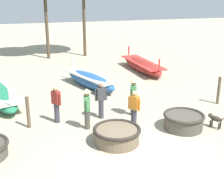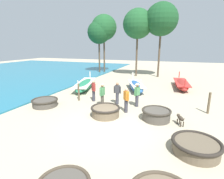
{
  "view_description": "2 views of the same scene",
  "coord_description": "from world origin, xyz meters",
  "px_view_note": "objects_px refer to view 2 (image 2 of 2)",
  "views": [
    {
      "loc": [
        -3.31,
        -8.66,
        5.38
      ],
      "look_at": [
        -0.04,
        3.77,
        1.08
      ],
      "focal_mm": 50.0,
      "sensor_mm": 36.0,
      "label": 1
    },
    {
      "loc": [
        3.09,
        -7.87,
        4.04
      ],
      "look_at": [
        -0.84,
        2.76,
        1.18
      ],
      "focal_mm": 28.0,
      "sensor_mm": 36.0,
      "label": 2
    }
  ],
  "objects_px": {
    "coracle_far_right": "(45,102)",
    "long_boat_white_hull": "(85,85)",
    "fisherman_crouching": "(126,99)",
    "tree_left_mid": "(138,24)",
    "coracle_far_left": "(156,114)",
    "long_boat_green_hull": "(136,86)",
    "tree_leftmost": "(161,19)",
    "tree_tall_back": "(104,28)",
    "fisherman_hauling": "(117,93)",
    "coracle_tilted": "(196,146)",
    "tree_rightmost": "(99,32)",
    "fisherman_standing_right": "(94,90)",
    "fisherman_with_hat": "(137,93)",
    "mooring_post_mid_beach": "(209,103)",
    "dog": "(180,118)",
    "mooring_post_inland": "(79,92)",
    "coracle_front_left": "(105,111)",
    "long_boat_blue_hull": "(181,84)",
    "fisherman_by_coracle": "(102,93)"
  },
  "relations": [
    {
      "from": "fisherman_crouching",
      "to": "mooring_post_inland",
      "type": "relative_size",
      "value": 1.21
    },
    {
      "from": "long_boat_green_hull",
      "to": "tree_leftmost",
      "type": "height_order",
      "value": "tree_leftmost"
    },
    {
      "from": "coracle_tilted",
      "to": "fisherman_hauling",
      "type": "distance_m",
      "value": 6.52
    },
    {
      "from": "coracle_far_right",
      "to": "fisherman_hauling",
      "type": "height_order",
      "value": "fisherman_hauling"
    },
    {
      "from": "fisherman_with_hat",
      "to": "tree_left_mid",
      "type": "height_order",
      "value": "tree_left_mid"
    },
    {
      "from": "fisherman_crouching",
      "to": "dog",
      "type": "xyz_separation_m",
      "value": [
        3.13,
        -0.75,
        -0.46
      ]
    },
    {
      "from": "fisherman_with_hat",
      "to": "tree_tall_back",
      "type": "distance_m",
      "value": 16.91
    },
    {
      "from": "mooring_post_mid_beach",
      "to": "dog",
      "type": "bearing_deg",
      "value": -125.0
    },
    {
      "from": "coracle_front_left",
      "to": "fisherman_hauling",
      "type": "bearing_deg",
      "value": 91.22
    },
    {
      "from": "long_boat_blue_hull",
      "to": "fisherman_hauling",
      "type": "height_order",
      "value": "fisherman_hauling"
    },
    {
      "from": "coracle_front_left",
      "to": "coracle_far_right",
      "type": "xyz_separation_m",
      "value": [
        -4.55,
        0.18,
        -0.04
      ]
    },
    {
      "from": "long_boat_white_hull",
      "to": "tree_tall_back",
      "type": "relative_size",
      "value": 0.68
    },
    {
      "from": "long_boat_blue_hull",
      "to": "tree_rightmost",
      "type": "distance_m",
      "value": 14.32
    },
    {
      "from": "coracle_far_right",
      "to": "tree_left_mid",
      "type": "bearing_deg",
      "value": 77.76
    },
    {
      "from": "coracle_tilted",
      "to": "tree_rightmost",
      "type": "relative_size",
      "value": 0.24
    },
    {
      "from": "coracle_far_left",
      "to": "tree_tall_back",
      "type": "distance_m",
      "value": 19.3
    },
    {
      "from": "long_boat_blue_hull",
      "to": "tree_tall_back",
      "type": "height_order",
      "value": "tree_tall_back"
    },
    {
      "from": "fisherman_standing_right",
      "to": "tree_rightmost",
      "type": "distance_m",
      "value": 15.05
    },
    {
      "from": "long_boat_white_hull",
      "to": "long_boat_green_hull",
      "type": "bearing_deg",
      "value": 10.94
    },
    {
      "from": "long_boat_green_hull",
      "to": "fisherman_crouching",
      "type": "height_order",
      "value": "fisherman_crouching"
    },
    {
      "from": "tree_rightmost",
      "to": "tree_tall_back",
      "type": "bearing_deg",
      "value": 44.41
    },
    {
      "from": "coracle_far_left",
      "to": "long_boat_green_hull",
      "type": "relative_size",
      "value": 0.38
    },
    {
      "from": "fisherman_hauling",
      "to": "mooring_post_mid_beach",
      "type": "xyz_separation_m",
      "value": [
        5.76,
        0.24,
        -0.17
      ]
    },
    {
      "from": "fisherman_with_hat",
      "to": "tree_tall_back",
      "type": "height_order",
      "value": "tree_tall_back"
    },
    {
      "from": "coracle_tilted",
      "to": "fisherman_standing_right",
      "type": "relative_size",
      "value": 1.18
    },
    {
      "from": "mooring_post_mid_beach",
      "to": "fisherman_hauling",
      "type": "bearing_deg",
      "value": -177.66
    },
    {
      "from": "coracle_far_right",
      "to": "long_boat_white_hull",
      "type": "height_order",
      "value": "long_boat_white_hull"
    },
    {
      "from": "coracle_far_left",
      "to": "long_boat_blue_hull",
      "type": "height_order",
      "value": "long_boat_blue_hull"
    },
    {
      "from": "tree_tall_back",
      "to": "coracle_far_right",
      "type": "bearing_deg",
      "value": -82.07
    },
    {
      "from": "fisherman_crouching",
      "to": "dog",
      "type": "distance_m",
      "value": 3.25
    },
    {
      "from": "coracle_far_left",
      "to": "tree_left_mid",
      "type": "height_order",
      "value": "tree_left_mid"
    },
    {
      "from": "fisherman_crouching",
      "to": "tree_left_mid",
      "type": "distance_m",
      "value": 14.95
    },
    {
      "from": "long_boat_white_hull",
      "to": "fisherman_with_hat",
      "type": "xyz_separation_m",
      "value": [
        5.83,
        -3.42,
        0.59
      ]
    },
    {
      "from": "fisherman_hauling",
      "to": "fisherman_crouching",
      "type": "relative_size",
      "value": 1.0
    },
    {
      "from": "long_boat_green_hull",
      "to": "tree_rightmost",
      "type": "xyz_separation_m",
      "value": [
        -7.65,
        8.84,
        5.48
      ]
    },
    {
      "from": "fisherman_with_hat",
      "to": "fisherman_by_coracle",
      "type": "relative_size",
      "value": 1.0
    },
    {
      "from": "coracle_tilted",
      "to": "long_boat_green_hull",
      "type": "distance_m",
      "value": 9.79
    },
    {
      "from": "long_boat_green_hull",
      "to": "mooring_post_mid_beach",
      "type": "xyz_separation_m",
      "value": [
        5.39,
        -4.06,
        0.26
      ]
    },
    {
      "from": "tree_leftmost",
      "to": "tree_tall_back",
      "type": "xyz_separation_m",
      "value": [
        -8.21,
        1.27,
        -0.58
      ]
    },
    {
      "from": "coracle_tilted",
      "to": "fisherman_crouching",
      "type": "relative_size",
      "value": 1.18
    },
    {
      "from": "fisherman_crouching",
      "to": "mooring_post_mid_beach",
      "type": "bearing_deg",
      "value": 18.21
    },
    {
      "from": "dog",
      "to": "mooring_post_inland",
      "type": "relative_size",
      "value": 0.48
    },
    {
      "from": "coracle_front_left",
      "to": "mooring_post_inland",
      "type": "bearing_deg",
      "value": 145.21
    },
    {
      "from": "fisherman_by_coracle",
      "to": "tree_rightmost",
      "type": "xyz_separation_m",
      "value": [
        -6.51,
        14.02,
        4.93
      ]
    },
    {
      "from": "mooring_post_mid_beach",
      "to": "mooring_post_inland",
      "type": "bearing_deg",
      "value": -177.11
    },
    {
      "from": "coracle_tilted",
      "to": "tree_tall_back",
      "type": "relative_size",
      "value": 0.22
    },
    {
      "from": "long_boat_white_hull",
      "to": "fisherman_standing_right",
      "type": "relative_size",
      "value": 3.64
    },
    {
      "from": "mooring_post_inland",
      "to": "mooring_post_mid_beach",
      "type": "distance_m",
      "value": 8.76
    },
    {
      "from": "dog",
      "to": "long_boat_white_hull",
      "type": "bearing_deg",
      "value": 147.56
    },
    {
      "from": "coracle_far_right",
      "to": "long_boat_white_hull",
      "type": "bearing_deg",
      "value": 89.15
    }
  ]
}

